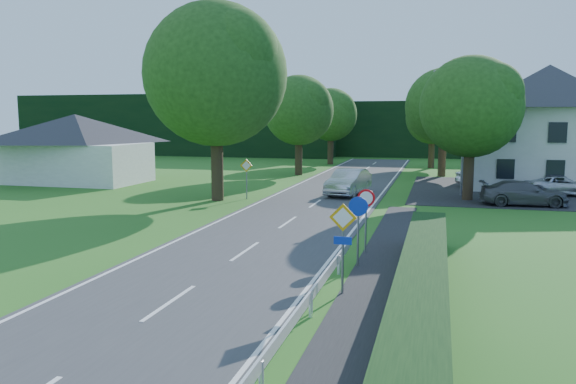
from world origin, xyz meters
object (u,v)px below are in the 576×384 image
(parked_car_silver_a, at_px, (489,177))
(parked_car_grey, at_px, (524,193))
(streetlight, at_px, (461,125))
(motorcycle, at_px, (358,183))
(moving_car, at_px, (348,182))
(parasol, at_px, (514,176))
(parked_car_silver_b, at_px, (562,185))

(parked_car_silver_a, bearing_deg, parked_car_grey, 159.89)
(streetlight, relative_size, motorcycle, 4.66)
(parked_car_silver_a, distance_m, parked_car_grey, 8.61)
(motorcycle, distance_m, parked_car_silver_a, 9.64)
(streetlight, xyz_separation_m, parked_car_grey, (3.37, -3.50, -3.74))
(moving_car, xyz_separation_m, parasol, (10.55, 5.84, 0.11))
(moving_car, height_order, parked_car_silver_b, moving_car)
(moving_car, distance_m, motorcycle, 2.85)
(streetlight, distance_m, moving_car, 7.92)
(parked_car_silver_b, xyz_separation_m, parasol, (-2.62, 2.51, 0.30))
(motorcycle, bearing_deg, parked_car_silver_a, 44.91)
(parasol, bearing_deg, motorcycle, -163.69)
(motorcycle, relative_size, parked_car_silver_a, 0.39)
(moving_car, relative_size, motorcycle, 2.89)
(streetlight, height_order, moving_car, streetlight)
(parked_car_grey, bearing_deg, parked_car_silver_b, -34.41)
(parked_car_silver_a, height_order, parked_car_silver_b, parked_car_silver_a)
(streetlight, relative_size, parked_car_grey, 1.70)
(streetlight, distance_m, motorcycle, 7.81)
(streetlight, height_order, parasol, streetlight)
(moving_car, height_order, parked_car_silver_a, moving_car)
(moving_car, bearing_deg, parked_car_silver_a, 45.50)
(moving_car, bearing_deg, motorcycle, 94.59)
(motorcycle, xyz_separation_m, parked_car_silver_a, (8.79, 3.94, 0.28))
(parked_car_grey, bearing_deg, parked_car_silver_a, 3.89)
(streetlight, relative_size, parked_car_silver_a, 1.81)
(parked_car_silver_a, height_order, parked_car_grey, parked_car_silver_a)
(parked_car_silver_a, distance_m, parked_car_silver_b, 5.40)
(streetlight, height_order, parked_car_silver_b, streetlight)
(motorcycle, bearing_deg, streetlight, 11.52)
(parked_car_grey, height_order, parasol, parasol)
(parasol, bearing_deg, streetlight, -132.13)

